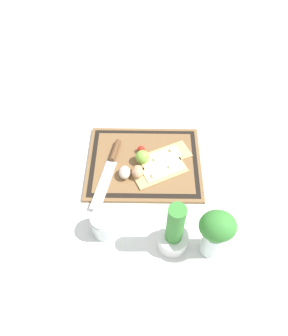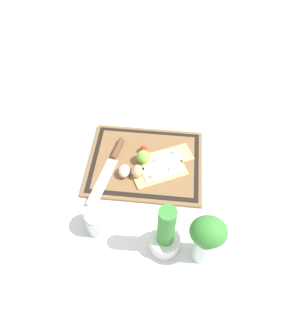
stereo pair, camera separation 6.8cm
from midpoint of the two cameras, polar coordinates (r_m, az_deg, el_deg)
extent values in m
plane|color=silver|center=(1.28, -1.49, 0.68)|extent=(6.00, 6.00, 0.00)
cube|color=brown|center=(1.27, -1.50, 0.85)|extent=(0.44, 0.36, 0.01)
cube|color=black|center=(1.27, -1.50, 1.03)|extent=(0.41, 0.33, 0.00)
cube|color=brown|center=(1.27, -1.51, 1.08)|extent=(0.38, 0.29, 0.00)
cube|color=tan|center=(1.28, 2.00, 1.91)|extent=(0.23, 0.17, 0.01)
cube|color=beige|center=(1.27, 1.37, 1.84)|extent=(0.17, 0.12, 0.00)
sphere|color=silver|center=(1.28, 3.26, 3.13)|extent=(0.02, 0.02, 0.02)
sphere|color=silver|center=(1.26, 0.30, 1.63)|extent=(0.01, 0.01, 0.01)
cube|color=tan|center=(1.23, 1.25, -0.78)|extent=(0.22, 0.17, 0.01)
cube|color=beige|center=(1.23, 1.89, -0.39)|extent=(0.17, 0.12, 0.00)
sphere|color=silver|center=(1.21, -0.04, -1.38)|extent=(0.02, 0.02, 0.02)
sphere|color=silver|center=(1.23, 2.95, 0.18)|extent=(0.01, 0.01, 0.01)
cube|color=silver|center=(1.21, -8.63, -2.89)|extent=(0.08, 0.22, 0.00)
cylinder|color=brown|center=(1.30, -6.56, 3.01)|extent=(0.04, 0.10, 0.02)
ellipsoid|color=tan|center=(1.21, -2.75, -0.70)|extent=(0.04, 0.06, 0.04)
ellipsoid|color=beige|center=(1.21, -4.99, -0.83)|extent=(0.04, 0.06, 0.04)
sphere|color=#7FB742|center=(1.25, -1.86, 2.00)|extent=(0.05, 0.05, 0.05)
sphere|color=red|center=(1.29, -2.00, 3.22)|extent=(0.03, 0.03, 0.03)
cylinder|color=white|center=(1.08, 3.20, -12.51)|extent=(0.10, 0.10, 0.06)
cylinder|color=#388433|center=(0.99, 3.45, -10.15)|extent=(0.05, 0.05, 0.20)
cylinder|color=silver|center=(1.10, -8.62, -9.73)|extent=(0.09, 0.09, 0.08)
cylinder|color=#D16023|center=(1.12, -8.47, -10.30)|extent=(0.08, 0.08, 0.03)
cylinder|color=silver|center=(1.06, -8.91, -8.62)|extent=(0.08, 0.08, 0.01)
cylinder|color=silver|center=(1.06, 9.93, -12.50)|extent=(0.07, 0.07, 0.11)
ellipsoid|color=#388433|center=(0.97, 10.77, -9.97)|extent=(0.11, 0.10, 0.09)
camera|label=1|loc=(0.03, -91.59, -2.09)|focal=35.00mm
camera|label=2|loc=(0.03, 88.41, 2.09)|focal=35.00mm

